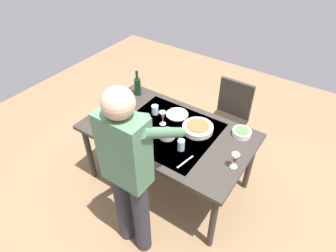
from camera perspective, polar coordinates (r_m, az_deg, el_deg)
The scene contains 17 objects.
ground_plane at distance 3.42m, azimuth -0.00°, elevation -10.45°, with size 6.00×6.00×0.00m, color #846647.
dining_table at distance 2.93m, azimuth -0.00°, elevation -1.81°, with size 1.64×0.97×0.76m.
chair_near at distance 3.53m, azimuth 11.86°, elevation 2.28°, with size 0.40×0.40×0.91m.
person_server at distance 2.25m, azimuth -7.61°, elevation -8.30°, with size 0.42×0.61×1.69m.
wine_bottle at distance 3.34m, azimuth -5.89°, elevation 7.70°, with size 0.07×0.07×0.30m.
wine_glass_left at distance 2.52m, azimuth 12.86°, elevation -6.08°, with size 0.07×0.07×0.15m.
wine_glass_right at distance 2.89m, azimuth -1.05°, elevation 1.98°, with size 0.07×0.07×0.15m.
water_cup_near_left at distance 3.06m, azimuth -12.88°, elevation 2.06°, with size 0.07×0.07×0.11m, color silver.
water_cup_near_right at distance 3.06m, azimuth -2.52°, elevation 3.15°, with size 0.07×0.07×0.10m, color silver.
water_cup_far_left at distance 2.65m, azimuth 2.55°, elevation -3.68°, with size 0.07×0.07×0.11m, color silver.
serving_bowl_pasta at distance 2.87m, azimuth 5.77°, elevation -0.35°, with size 0.30×0.30×0.07m.
side_bowl_salad at distance 2.89m, azimuth 14.09°, elevation -1.19°, with size 0.18×0.18×0.07m.
side_bowl_bread at distance 2.79m, azimuth -0.20°, elevation -1.53°, with size 0.16×0.16×0.07m.
dinner_plate_near at distance 3.07m, azimuth 1.79°, elevation 2.28°, with size 0.23×0.23×0.01m, color white.
dinner_plate_far at distance 3.03m, azimuth -7.93°, elevation 1.26°, with size 0.23×0.23×0.01m, color white.
table_knife at distance 2.57m, azimuth 3.34°, elevation -6.94°, with size 0.01×0.20×0.01m, color silver.
table_fork at distance 2.76m, azimuth -7.15°, elevation -3.19°, with size 0.01×0.18×0.01m, color silver.
Camera 1 is at (-1.24, 1.81, 2.62)m, focal length 31.52 mm.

